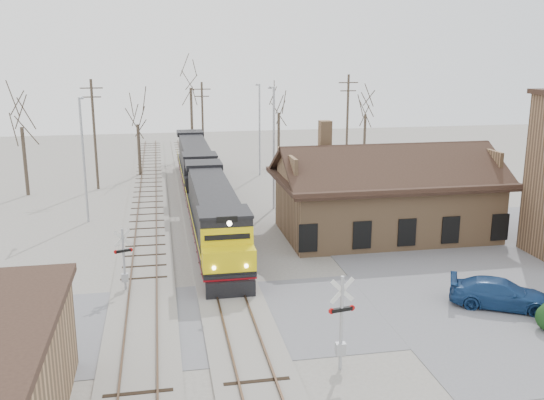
# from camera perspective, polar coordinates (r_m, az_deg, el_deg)

# --- Properties ---
(ground) EXTENTS (140.00, 140.00, 0.00)m
(ground) POSITION_cam_1_polar(r_m,az_deg,el_deg) (29.81, -3.33, -11.10)
(ground) COLOR gray
(ground) RESTS_ON ground
(road) EXTENTS (60.00, 9.00, 0.03)m
(road) POSITION_cam_1_polar(r_m,az_deg,el_deg) (29.81, -3.33, -11.07)
(road) COLOR slate
(road) RESTS_ON ground
(parking_lot) EXTENTS (22.00, 26.00, 0.03)m
(parking_lot) POSITION_cam_1_polar(r_m,az_deg,el_deg) (39.53, 22.82, -5.78)
(parking_lot) COLOR slate
(parking_lot) RESTS_ON ground
(track_main) EXTENTS (3.40, 90.00, 0.24)m
(track_main) POSITION_cam_1_polar(r_m,az_deg,el_deg) (43.78, -5.86, -2.81)
(track_main) COLOR gray
(track_main) RESTS_ON ground
(track_siding) EXTENTS (3.40, 90.00, 0.24)m
(track_siding) POSITION_cam_1_polar(r_m,az_deg,el_deg) (43.68, -11.76, -3.08)
(track_siding) COLOR gray
(track_siding) RESTS_ON ground
(depot) EXTENTS (15.20, 9.31, 7.90)m
(depot) POSITION_cam_1_polar(r_m,az_deg,el_deg) (42.96, 10.55, -0.06)
(depot) COLOR #98724E
(depot) RESTS_ON ground
(locomotive_lead) EXTENTS (2.81, 18.80, 4.17)m
(locomotive_lead) POSITION_cam_1_polar(r_m,az_deg,el_deg) (39.55, -5.46, -1.42)
(locomotive_lead) COLOR black
(locomotive_lead) RESTS_ON ground
(locomotive_trailing) EXTENTS (2.81, 18.80, 3.95)m
(locomotive_trailing) POSITION_cam_1_polar(r_m,az_deg,el_deg) (58.13, -7.21, 3.46)
(locomotive_trailing) COLOR black
(locomotive_trailing) RESTS_ON ground
(crossbuck_near) EXTENTS (1.14, 0.30, 4.01)m
(crossbuck_near) POSITION_cam_1_polar(r_m,az_deg,el_deg) (24.82, 6.53, -11.73)
(crossbuck_near) COLOR #A5A8AD
(crossbuck_near) RESTS_ON ground
(crossbuck_far) EXTENTS (0.98, 0.39, 3.54)m
(crossbuck_far) POSITION_cam_1_polar(r_m,az_deg,el_deg) (33.23, -13.76, -5.66)
(crossbuck_far) COLOR #A5A8AD
(crossbuck_far) RESTS_ON ground
(parked_car) EXTENTS (5.35, 4.05, 1.44)m
(parked_car) POSITION_cam_1_polar(r_m,az_deg,el_deg) (32.83, 20.74, -8.24)
(parked_car) COLOR navy
(parked_car) RESTS_ON ground
(streetlight_a) EXTENTS (0.25, 2.04, 9.33)m
(streetlight_a) POSITION_cam_1_polar(r_m,az_deg,el_deg) (46.94, -17.32, 4.20)
(streetlight_a) COLOR #A5A8AD
(streetlight_a) RESTS_ON ground
(streetlight_b) EXTENTS (0.25, 2.04, 9.85)m
(streetlight_b) POSITION_cam_1_polar(r_m,az_deg,el_deg) (48.66, 0.14, 5.47)
(streetlight_b) COLOR #A5A8AD
(streetlight_b) RESTS_ON ground
(streetlight_c) EXTENTS (0.25, 2.04, 9.34)m
(streetlight_c) POSITION_cam_1_polar(r_m,az_deg,el_deg) (62.50, -1.20, 7.09)
(streetlight_c) COLOR #A5A8AD
(streetlight_c) RESTS_ON ground
(utility_pole_a) EXTENTS (2.00, 0.24, 10.12)m
(utility_pole_a) POSITION_cam_1_polar(r_m,az_deg,el_deg) (58.14, -16.37, 6.10)
(utility_pole_a) COLOR #382D23
(utility_pole_a) RESTS_ON ground
(utility_pole_b) EXTENTS (2.00, 0.24, 9.16)m
(utility_pole_b) POSITION_cam_1_polar(r_m,az_deg,el_deg) (70.35, -6.55, 7.43)
(utility_pole_b) COLOR #382D23
(utility_pole_b) RESTS_ON ground
(utility_pole_c) EXTENTS (2.00, 0.24, 10.34)m
(utility_pole_c) POSITION_cam_1_polar(r_m,az_deg,el_deg) (61.49, 7.10, 7.05)
(utility_pole_c) COLOR #382D23
(utility_pole_c) RESTS_ON ground
(tree_a) EXTENTS (4.07, 4.07, 9.97)m
(tree_a) POSITION_cam_1_polar(r_m,az_deg,el_deg) (57.44, -22.59, 7.34)
(tree_a) COLOR #382D23
(tree_a) RESTS_ON ground
(tree_b) EXTENTS (3.55, 3.55, 8.69)m
(tree_b) POSITION_cam_1_polar(r_m,az_deg,el_deg) (63.29, -12.56, 7.73)
(tree_b) COLOR #382D23
(tree_b) RESTS_ON ground
(tree_c) EXTENTS (5.52, 5.52, 13.51)m
(tree_c) POSITION_cam_1_polar(r_m,az_deg,el_deg) (74.23, -7.69, 11.47)
(tree_c) COLOR #382D23
(tree_c) RESTS_ON ground
(tree_d) EXTENTS (3.77, 3.77, 9.24)m
(tree_d) POSITION_cam_1_polar(r_m,az_deg,el_deg) (70.32, 0.64, 8.96)
(tree_d) COLOR #382D23
(tree_d) RESTS_ON ground
(tree_e) EXTENTS (3.70, 3.70, 9.06)m
(tree_e) POSITION_cam_1_polar(r_m,az_deg,el_deg) (70.24, 8.81, 8.69)
(tree_e) COLOR #382D23
(tree_e) RESTS_ON ground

